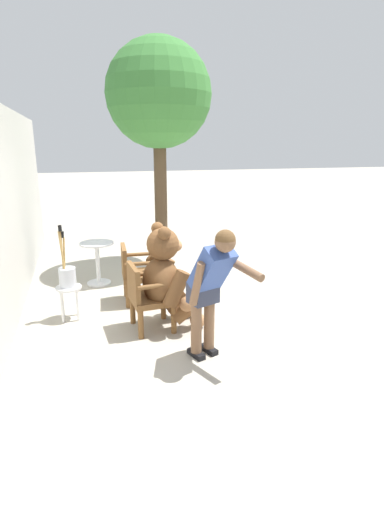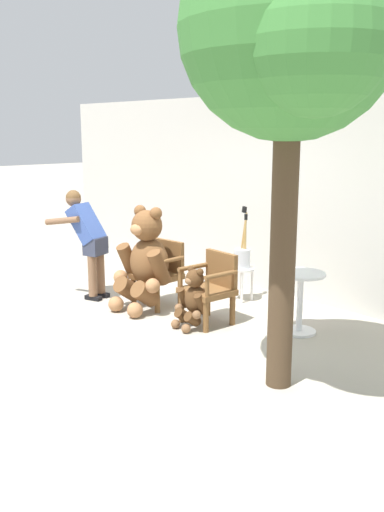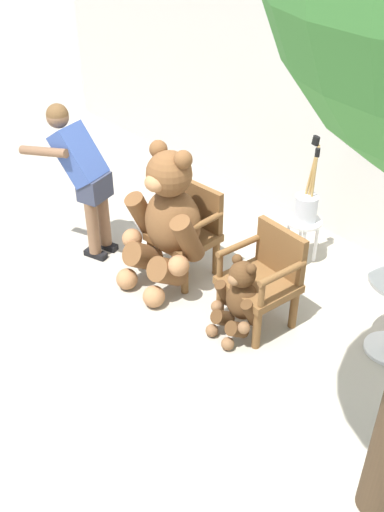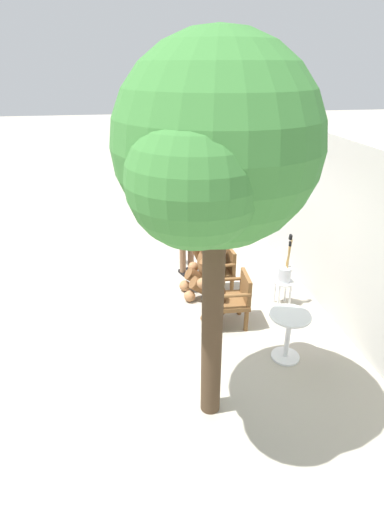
{
  "view_description": "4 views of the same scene",
  "coord_description": "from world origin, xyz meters",
  "px_view_note": "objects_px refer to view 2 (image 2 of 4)",
  "views": [
    {
      "loc": [
        -5.16,
        1.45,
        2.29
      ],
      "look_at": [
        -0.23,
        0.04,
        0.85
      ],
      "focal_mm": 28.0,
      "sensor_mm": 36.0,
      "label": 1
    },
    {
      "loc": [
        5.27,
        -3.92,
        2.32
      ],
      "look_at": [
        0.38,
        0.48,
        0.85
      ],
      "focal_mm": 40.0,
      "sensor_mm": 36.0,
      "label": 2
    },
    {
      "loc": [
        2.99,
        -2.23,
        3.23
      ],
      "look_at": [
        0.34,
        0.04,
        0.87
      ],
      "focal_mm": 40.0,
      "sensor_mm": 36.0,
      "label": 3
    },
    {
      "loc": [
        5.64,
        -0.85,
        3.76
      ],
      "look_at": [
        -0.24,
        0.15,
        0.89
      ],
      "focal_mm": 28.0,
      "sensor_mm": 36.0,
      "label": 4
    }
  ],
  "objects_px": {
    "teddy_bear_large": "(145,260)",
    "wooden_chair_right": "(211,286)",
    "person_visitor": "(87,234)",
    "round_side_table": "(300,296)",
    "brush_bucket": "(242,255)",
    "patio_tree": "(295,33)",
    "teddy_bear_small": "(193,298)",
    "white_stool": "(242,275)",
    "wooden_chair_left": "(160,271)"
  },
  "relations": [
    {
      "from": "wooden_chair_left",
      "to": "round_side_table",
      "type": "relative_size",
      "value": 1.19
    },
    {
      "from": "white_stool",
      "to": "teddy_bear_large",
      "type": "bearing_deg",
      "value": -115.72
    },
    {
      "from": "wooden_chair_left",
      "to": "teddy_bear_small",
      "type": "relative_size",
      "value": 1.17
    },
    {
      "from": "round_side_table",
      "to": "patio_tree",
      "type": "bearing_deg",
      "value": -58.15
    },
    {
      "from": "teddy_bear_large",
      "to": "brush_bucket",
      "type": "bearing_deg",
      "value": 64.34
    },
    {
      "from": "wooden_chair_right",
      "to": "patio_tree",
      "type": "xyz_separation_m",
      "value": [
        1.75,
        -0.79,
        2.6
      ]
    },
    {
      "from": "wooden_chair_left",
      "to": "round_side_table",
      "type": "distance_m",
      "value": 1.99
    },
    {
      "from": "brush_bucket",
      "to": "teddy_bear_small",
      "type": "bearing_deg",
      "value": -73.19
    },
    {
      "from": "wooden_chair_left",
      "to": "brush_bucket",
      "type": "xyz_separation_m",
      "value": [
        0.6,
        0.96,
        0.17
      ]
    },
    {
      "from": "wooden_chair_left",
      "to": "teddy_bear_small",
      "type": "xyz_separation_m",
      "value": [
        0.97,
        -0.28,
        -0.1
      ]
    },
    {
      "from": "person_visitor",
      "to": "brush_bucket",
      "type": "distance_m",
      "value": 2.15
    },
    {
      "from": "wooden_chair_right",
      "to": "teddy_bear_small",
      "type": "distance_m",
      "value": 0.3
    },
    {
      "from": "round_side_table",
      "to": "teddy_bear_small",
      "type": "bearing_deg",
      "value": -140.36
    },
    {
      "from": "brush_bucket",
      "to": "person_visitor",
      "type": "bearing_deg",
      "value": -135.89
    },
    {
      "from": "teddy_bear_small",
      "to": "round_side_table",
      "type": "bearing_deg",
      "value": 39.64
    },
    {
      "from": "round_side_table",
      "to": "patio_tree",
      "type": "distance_m",
      "value": 3.03
    },
    {
      "from": "teddy_bear_small",
      "to": "teddy_bear_large",
      "type": "bearing_deg",
      "value": 178.39
    },
    {
      "from": "teddy_bear_large",
      "to": "round_side_table",
      "type": "bearing_deg",
      "value": 21.74
    },
    {
      "from": "brush_bucket",
      "to": "round_side_table",
      "type": "xyz_separation_m",
      "value": [
        1.33,
        -0.45,
        -0.19
      ]
    },
    {
      "from": "wooden_chair_left",
      "to": "brush_bucket",
      "type": "height_order",
      "value": "brush_bucket"
    },
    {
      "from": "person_visitor",
      "to": "brush_bucket",
      "type": "xyz_separation_m",
      "value": [
        1.53,
        1.49,
        -0.27
      ]
    },
    {
      "from": "person_visitor",
      "to": "patio_tree",
      "type": "height_order",
      "value": "patio_tree"
    },
    {
      "from": "white_stool",
      "to": "patio_tree",
      "type": "distance_m",
      "value": 3.87
    },
    {
      "from": "wooden_chair_right",
      "to": "teddy_bear_small",
      "type": "bearing_deg",
      "value": -91.18
    },
    {
      "from": "teddy_bear_small",
      "to": "person_visitor",
      "type": "distance_m",
      "value": 2.0
    },
    {
      "from": "wooden_chair_right",
      "to": "patio_tree",
      "type": "relative_size",
      "value": 0.21
    },
    {
      "from": "person_visitor",
      "to": "patio_tree",
      "type": "relative_size",
      "value": 0.37
    },
    {
      "from": "teddy_bear_large",
      "to": "teddy_bear_small",
      "type": "xyz_separation_m",
      "value": [
        0.96,
        -0.03,
        -0.3
      ]
    },
    {
      "from": "brush_bucket",
      "to": "patio_tree",
      "type": "xyz_separation_m",
      "value": [
        2.14,
        -1.75,
        2.43
      ]
    },
    {
      "from": "person_visitor",
      "to": "wooden_chair_right",
      "type": "bearing_deg",
      "value": 15.27
    },
    {
      "from": "white_stool",
      "to": "round_side_table",
      "type": "height_order",
      "value": "round_side_table"
    },
    {
      "from": "brush_bucket",
      "to": "patio_tree",
      "type": "relative_size",
      "value": 0.21
    },
    {
      "from": "white_stool",
      "to": "round_side_table",
      "type": "distance_m",
      "value": 1.41
    },
    {
      "from": "wooden_chair_left",
      "to": "white_stool",
      "type": "relative_size",
      "value": 1.87
    },
    {
      "from": "teddy_bear_large",
      "to": "round_side_table",
      "type": "height_order",
      "value": "teddy_bear_large"
    },
    {
      "from": "teddy_bear_small",
      "to": "brush_bucket",
      "type": "xyz_separation_m",
      "value": [
        -0.38,
        1.24,
        0.27
      ]
    },
    {
      "from": "teddy_bear_small",
      "to": "patio_tree",
      "type": "bearing_deg",
      "value": -16.01
    },
    {
      "from": "teddy_bear_large",
      "to": "brush_bucket",
      "type": "height_order",
      "value": "teddy_bear_large"
    },
    {
      "from": "teddy_bear_large",
      "to": "round_side_table",
      "type": "relative_size",
      "value": 1.88
    },
    {
      "from": "wooden_chair_right",
      "to": "round_side_table",
      "type": "bearing_deg",
      "value": 28.23
    },
    {
      "from": "teddy_bear_large",
      "to": "patio_tree",
      "type": "bearing_deg",
      "value": -11.06
    },
    {
      "from": "patio_tree",
      "to": "teddy_bear_large",
      "type": "bearing_deg",
      "value": 168.94
    },
    {
      "from": "white_stool",
      "to": "brush_bucket",
      "type": "bearing_deg",
      "value": 87.74
    },
    {
      "from": "teddy_bear_large",
      "to": "person_visitor",
      "type": "xyz_separation_m",
      "value": [
        -0.95,
        -0.27,
        0.24
      ]
    },
    {
      "from": "wooden_chair_right",
      "to": "wooden_chair_left",
      "type": "bearing_deg",
      "value": -179.99
    },
    {
      "from": "wooden_chair_right",
      "to": "white_stool",
      "type": "height_order",
      "value": "wooden_chair_right"
    },
    {
      "from": "teddy_bear_large",
      "to": "wooden_chair_right",
      "type": "bearing_deg",
      "value": 14.74
    },
    {
      "from": "wooden_chair_right",
      "to": "white_stool",
      "type": "bearing_deg",
      "value": 111.71
    },
    {
      "from": "wooden_chair_right",
      "to": "brush_bucket",
      "type": "relative_size",
      "value": 1.02
    },
    {
      "from": "brush_bucket",
      "to": "round_side_table",
      "type": "relative_size",
      "value": 1.17
    }
  ]
}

